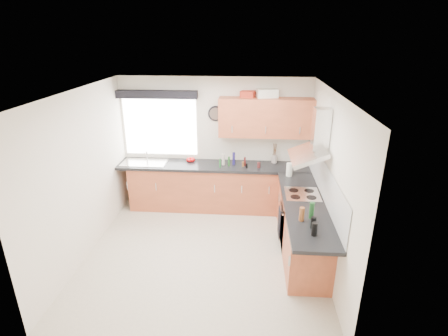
# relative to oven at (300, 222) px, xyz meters

# --- Properties ---
(ground_plane) EXTENTS (3.60, 3.60, 0.00)m
(ground_plane) POSITION_rel_oven_xyz_m (-1.50, -0.30, -0.42)
(ground_plane) COLOR beige
(ceiling) EXTENTS (3.60, 3.60, 0.02)m
(ceiling) POSITION_rel_oven_xyz_m (-1.50, -0.30, 2.08)
(ceiling) COLOR white
(ceiling) RESTS_ON wall_back
(wall_back) EXTENTS (3.60, 0.02, 2.50)m
(wall_back) POSITION_rel_oven_xyz_m (-1.50, 1.50, 0.82)
(wall_back) COLOR silver
(wall_back) RESTS_ON ground_plane
(wall_front) EXTENTS (3.60, 0.02, 2.50)m
(wall_front) POSITION_rel_oven_xyz_m (-1.50, -2.10, 0.82)
(wall_front) COLOR silver
(wall_front) RESTS_ON ground_plane
(wall_left) EXTENTS (0.02, 3.60, 2.50)m
(wall_left) POSITION_rel_oven_xyz_m (-3.30, -0.30, 0.82)
(wall_left) COLOR silver
(wall_left) RESTS_ON ground_plane
(wall_right) EXTENTS (0.02, 3.60, 2.50)m
(wall_right) POSITION_rel_oven_xyz_m (0.30, -0.30, 0.82)
(wall_right) COLOR silver
(wall_right) RESTS_ON ground_plane
(window) EXTENTS (1.40, 0.02, 1.10)m
(window) POSITION_rel_oven_xyz_m (-2.55, 1.49, 1.12)
(window) COLOR white
(window) RESTS_ON wall_back
(window_blind) EXTENTS (1.50, 0.18, 0.14)m
(window_blind) POSITION_rel_oven_xyz_m (-2.55, 1.40, 1.76)
(window_blind) COLOR black
(window_blind) RESTS_ON wall_back
(splashback) EXTENTS (0.01, 3.00, 0.54)m
(splashback) POSITION_rel_oven_xyz_m (0.29, 0.00, 0.75)
(splashback) COLOR white
(splashback) RESTS_ON wall_right
(base_cab_back) EXTENTS (3.00, 0.58, 0.86)m
(base_cab_back) POSITION_rel_oven_xyz_m (-1.60, 1.21, 0.01)
(base_cab_back) COLOR #9A472A
(base_cab_back) RESTS_ON ground_plane
(base_cab_corner) EXTENTS (0.60, 0.60, 0.86)m
(base_cab_corner) POSITION_rel_oven_xyz_m (0.00, 1.20, 0.01)
(base_cab_corner) COLOR #9A472A
(base_cab_corner) RESTS_ON ground_plane
(base_cab_right) EXTENTS (0.58, 2.10, 0.86)m
(base_cab_right) POSITION_rel_oven_xyz_m (0.01, -0.15, 0.01)
(base_cab_right) COLOR #9A472A
(base_cab_right) RESTS_ON ground_plane
(worktop_back) EXTENTS (3.60, 0.62, 0.05)m
(worktop_back) POSITION_rel_oven_xyz_m (-1.50, 1.20, 0.46)
(worktop_back) COLOR black
(worktop_back) RESTS_ON base_cab_back
(worktop_right) EXTENTS (0.62, 2.42, 0.05)m
(worktop_right) POSITION_rel_oven_xyz_m (0.00, -0.30, 0.46)
(worktop_right) COLOR black
(worktop_right) RESTS_ON base_cab_right
(sink) EXTENTS (0.84, 0.46, 0.10)m
(sink) POSITION_rel_oven_xyz_m (-2.83, 1.20, 0.52)
(sink) COLOR silver
(sink) RESTS_ON worktop_back
(oven) EXTENTS (0.56, 0.58, 0.85)m
(oven) POSITION_rel_oven_xyz_m (0.00, 0.00, 0.00)
(oven) COLOR black
(oven) RESTS_ON ground_plane
(hob_plate) EXTENTS (0.52, 0.52, 0.01)m
(hob_plate) POSITION_rel_oven_xyz_m (0.00, 0.00, 0.49)
(hob_plate) COLOR silver
(hob_plate) RESTS_ON worktop_right
(extractor_hood) EXTENTS (0.52, 0.78, 0.66)m
(extractor_hood) POSITION_rel_oven_xyz_m (0.10, -0.00, 1.34)
(extractor_hood) COLOR silver
(extractor_hood) RESTS_ON wall_right
(upper_cabinets) EXTENTS (1.70, 0.35, 0.70)m
(upper_cabinets) POSITION_rel_oven_xyz_m (-0.55, 1.32, 1.38)
(upper_cabinets) COLOR #9A472A
(upper_cabinets) RESTS_ON wall_back
(washing_machine) EXTENTS (0.59, 0.58, 0.81)m
(washing_machine) POSITION_rel_oven_xyz_m (-1.69, 1.22, -0.02)
(washing_machine) COLOR white
(washing_machine) RESTS_ON ground_plane
(wall_clock) EXTENTS (0.29, 0.04, 0.29)m
(wall_clock) POSITION_rel_oven_xyz_m (-1.48, 1.46, 1.40)
(wall_clock) COLOR black
(wall_clock) RESTS_ON wall_back
(casserole) EXTENTS (0.41, 0.33, 0.15)m
(casserole) POSITION_rel_oven_xyz_m (-0.55, 1.42, 1.80)
(casserole) COLOR white
(casserole) RESTS_ON upper_cabinets
(storage_box) EXTENTS (0.28, 0.25, 0.11)m
(storage_box) POSITION_rel_oven_xyz_m (-0.89, 1.42, 1.78)
(storage_box) COLOR #B22E1A
(storage_box) RESTS_ON upper_cabinets
(utensil_pot) EXTENTS (0.11, 0.11, 0.16)m
(utensil_pot) POSITION_rel_oven_xyz_m (-0.35, 1.40, 0.56)
(utensil_pot) COLOR gray
(utensil_pot) RESTS_ON worktop_back
(kitchen_roll) EXTENTS (0.11, 0.11, 0.23)m
(kitchen_roll) POSITION_rel_oven_xyz_m (-0.13, 0.75, 0.60)
(kitchen_roll) COLOR white
(kitchen_roll) RESTS_ON worktop_right
(tomato_cluster) EXTENTS (0.18, 0.18, 0.07)m
(tomato_cluster) POSITION_rel_oven_xyz_m (-1.96, 1.35, 0.52)
(tomato_cluster) COLOR red
(tomato_cluster) RESTS_ON worktop_back
(jar_0) EXTENTS (0.04, 0.04, 0.09)m
(jar_0) POSITION_rel_oven_xyz_m (-0.87, 1.06, 0.53)
(jar_0) COLOR black
(jar_0) RESTS_ON worktop_back
(jar_1) EXTENTS (0.06, 0.06, 0.10)m
(jar_1) POSITION_rel_oven_xyz_m (-0.65, 1.10, 0.54)
(jar_1) COLOR #471919
(jar_1) RESTS_ON worktop_back
(jar_2) EXTENTS (0.04, 0.04, 0.17)m
(jar_2) POSITION_rel_oven_xyz_m (-0.91, 1.19, 0.57)
(jar_2) COLOR #4D1010
(jar_2) RESTS_ON worktop_back
(jar_3) EXTENTS (0.04, 0.04, 0.18)m
(jar_3) POSITION_rel_oven_xyz_m (-1.20, 1.15, 0.58)
(jar_3) COLOR #1F581F
(jar_3) RESTS_ON worktop_back
(jar_4) EXTENTS (0.04, 0.04, 0.09)m
(jar_4) POSITION_rel_oven_xyz_m (-0.94, 1.14, 0.53)
(jar_4) COLOR brown
(jar_4) RESTS_ON worktop_back
(jar_5) EXTENTS (0.04, 0.04, 0.17)m
(jar_5) POSITION_rel_oven_xyz_m (-1.36, 1.06, 0.57)
(jar_5) COLOR #205B28
(jar_5) RESTS_ON worktop_back
(jar_6) EXTENTS (0.06, 0.06, 0.22)m
(jar_6) POSITION_rel_oven_xyz_m (-1.31, 1.20, 0.59)
(jar_6) COLOR #B6AC9B
(jar_6) RESTS_ON worktop_back
(jar_7) EXTENTS (0.05, 0.05, 0.24)m
(jar_7) POSITION_rel_oven_xyz_m (-1.12, 1.23, 0.60)
(jar_7) COLOR navy
(jar_7) RESTS_ON worktop_back
(bottle_0) EXTENTS (0.07, 0.07, 0.16)m
(bottle_0) POSITION_rel_oven_xyz_m (0.00, -0.99, 0.56)
(bottle_0) COLOR black
(bottle_0) RESTS_ON worktop_right
(bottle_1) EXTENTS (0.07, 0.07, 0.19)m
(bottle_1) POSITION_rel_oven_xyz_m (-0.12, -0.80, 0.58)
(bottle_1) COLOR brown
(bottle_1) RESTS_ON worktop_right
(bottle_2) EXTENTS (0.07, 0.07, 0.17)m
(bottle_2) POSITION_rel_oven_xyz_m (-0.01, -1.15, 0.57)
(bottle_2) COLOR black
(bottle_2) RESTS_ON worktop_right
(bottle_3) EXTENTS (0.07, 0.07, 0.23)m
(bottle_3) POSITION_rel_oven_xyz_m (0.02, -0.73, 0.60)
(bottle_3) COLOR #19471E
(bottle_3) RESTS_ON worktop_right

